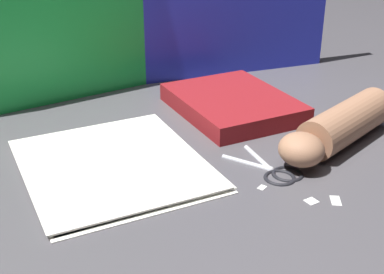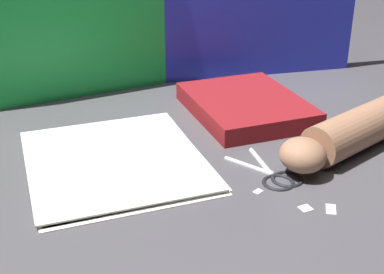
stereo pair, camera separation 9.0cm
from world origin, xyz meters
The scene contains 8 objects.
ground_plane centered at (0.00, 0.00, 0.00)m, with size 6.00×6.00×0.00m, color #4C494F.
paper_stack centered at (-0.10, 0.04, 0.00)m, with size 0.31×0.35×0.01m.
book_closed centered at (0.21, 0.17, 0.02)m, with size 0.23×0.28×0.04m.
scissors centered at (0.15, -0.10, 0.00)m, with size 0.11×0.16×0.01m.
hand_forearm centered at (0.31, -0.06, 0.04)m, with size 0.32×0.19×0.08m.
paper_scrap_near centered at (0.10, -0.13, 0.00)m, with size 0.02×0.02×0.00m.
paper_scrap_mid centered at (0.19, -0.21, 0.00)m, with size 0.03×0.03×0.00m.
paper_scrap_far centered at (0.15, -0.20, 0.00)m, with size 0.02×0.02×0.00m.
Camera 2 is at (-0.23, -0.80, 0.45)m, focal length 50.00 mm.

